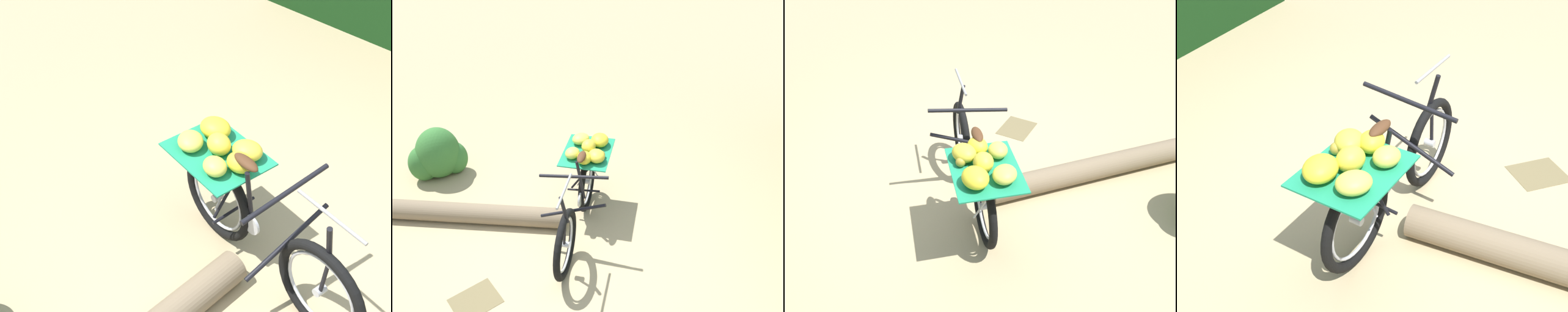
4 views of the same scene
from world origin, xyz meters
TOP-DOWN VIEW (x-y plane):
  - ground_plane at (0.00, 0.00)m, footprint 60.00×60.00m
  - bicycle at (0.42, 0.40)m, footprint 1.55×1.38m

SIDE VIEW (x-z plane):
  - ground_plane at x=0.00m, z-range 0.00..0.00m
  - bicycle at x=0.42m, z-range 0.00..1.03m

